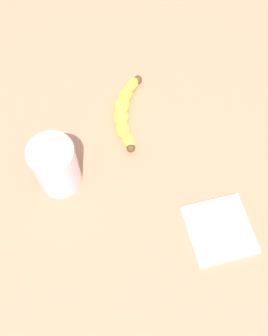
% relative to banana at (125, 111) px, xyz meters
% --- Properties ---
extents(wooden_tabletop, '(1.20, 1.20, 0.03)m').
position_rel_banana_xyz_m(wooden_tabletop, '(0.02, -0.09, -0.03)').
color(wooden_tabletop, '#B87356').
rests_on(wooden_tabletop, ground).
extents(banana, '(0.07, 0.22, 0.03)m').
position_rel_banana_xyz_m(banana, '(0.00, 0.00, 0.00)').
color(banana, yellow).
rests_on(banana, wooden_tabletop).
extents(smoothie_glass, '(0.09, 0.09, 0.13)m').
position_rel_banana_xyz_m(smoothie_glass, '(-0.12, -0.19, 0.05)').
color(smoothie_glass, silver).
rests_on(smoothie_glass, wooden_tabletop).
extents(folded_napkin, '(0.17, 0.17, 0.01)m').
position_rel_banana_xyz_m(folded_napkin, '(0.23, -0.26, -0.01)').
color(folded_napkin, white).
rests_on(folded_napkin, wooden_tabletop).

